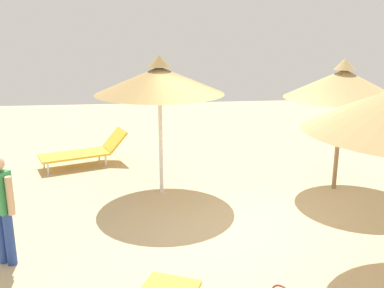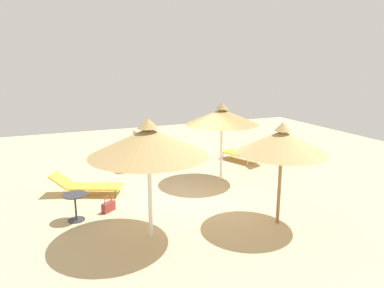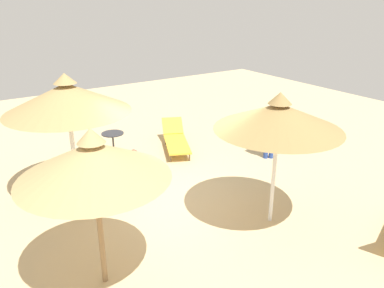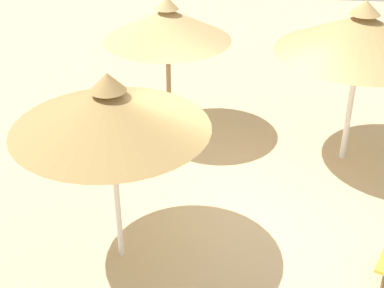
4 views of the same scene
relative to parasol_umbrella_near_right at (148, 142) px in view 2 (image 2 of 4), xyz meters
name	(u,v)px [view 2 (image 2 of 4)]	position (x,y,z in m)	size (l,w,h in m)	color
ground	(193,200)	(-1.84, -1.77, -2.34)	(24.00, 24.00, 0.10)	tan
parasol_umbrella_near_right	(148,142)	(0.00, 0.00, 0.00)	(2.71, 2.71, 2.82)	white
parasol_umbrella_near_left	(282,142)	(-3.18, 0.60, -0.16)	(2.25, 2.25, 2.63)	olive
parasol_umbrella_front	(222,117)	(-3.36, -2.91, -0.06)	(2.43, 2.43, 2.70)	white
lounge_chair_far_left	(86,185)	(1.09, -3.35, -1.97)	(2.21, 1.45, 0.68)	gold
lounge_chair_back	(245,153)	(-5.34, -4.61, -1.94)	(1.36, 2.13, 0.79)	gold
person_standing_center	(136,148)	(-0.97, -5.18, -1.42)	(0.32, 0.39, 1.56)	navy
handbag	(108,206)	(0.68, -1.79, -2.14)	(0.42, 0.37, 0.46)	maroon
side_table_round	(75,203)	(1.55, -1.56, -1.80)	(0.62, 0.62, 0.72)	#2D2D33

